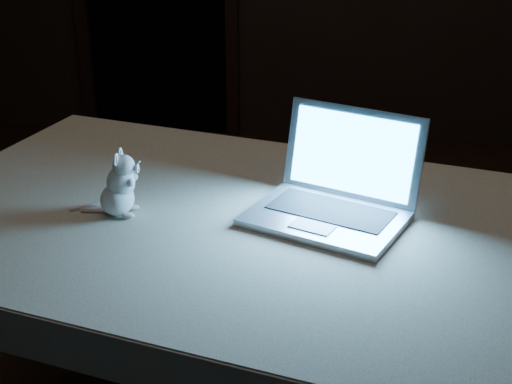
# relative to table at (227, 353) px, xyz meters

# --- Properties ---
(floor) EXTENTS (5.00, 5.00, 0.00)m
(floor) POSITION_rel_table_xyz_m (0.18, 0.49, -0.42)
(floor) COLOR black
(floor) RESTS_ON ground
(table) EXTENTS (1.77, 1.37, 0.84)m
(table) POSITION_rel_table_xyz_m (0.00, 0.00, 0.00)
(table) COLOR black
(table) RESTS_ON floor
(tablecloth) EXTENTS (1.84, 1.37, 0.11)m
(tablecloth) POSITION_rel_table_xyz_m (-0.06, 0.00, 0.37)
(tablecloth) COLOR beige
(tablecloth) RESTS_ON table
(laptop) EXTENTS (0.48, 0.45, 0.26)m
(laptop) POSITION_rel_table_xyz_m (0.26, -0.01, 0.56)
(laptop) COLOR #AAA9AE
(laptop) RESTS_ON tablecloth
(plush_mouse) EXTENTS (0.16, 0.16, 0.17)m
(plush_mouse) POSITION_rel_table_xyz_m (-0.27, -0.02, 0.51)
(plush_mouse) COLOR silver
(plush_mouse) RESTS_ON tablecloth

